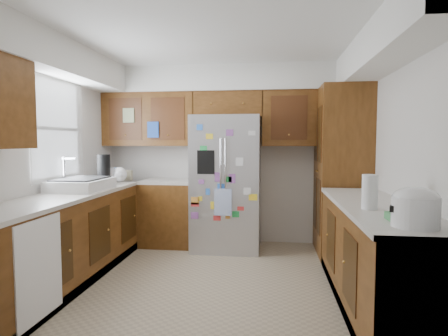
{
  "coord_description": "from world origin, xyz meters",
  "views": [
    {
      "loc": [
        0.59,
        -3.81,
        1.46
      ],
      "look_at": [
        0.07,
        0.35,
        1.16
      ],
      "focal_mm": 30.0,
      "sensor_mm": 36.0,
      "label": 1
    }
  ],
  "objects_px": {
    "pantry": "(341,171)",
    "rice_cooker": "(416,206)",
    "paper_towel": "(370,192)",
    "fridge": "(227,183)"
  },
  "relations": [
    {
      "from": "pantry",
      "to": "rice_cooker",
      "type": "relative_size",
      "value": 7.26
    },
    {
      "from": "paper_towel",
      "to": "fridge",
      "type": "bearing_deg",
      "value": 125.36
    },
    {
      "from": "pantry",
      "to": "fridge",
      "type": "relative_size",
      "value": 1.19
    },
    {
      "from": "fridge",
      "to": "rice_cooker",
      "type": "relative_size",
      "value": 6.08
    },
    {
      "from": "pantry",
      "to": "rice_cooker",
      "type": "distance_m",
      "value": 2.5
    },
    {
      "from": "pantry",
      "to": "rice_cooker",
      "type": "bearing_deg",
      "value": -90.01
    },
    {
      "from": "fridge",
      "to": "paper_towel",
      "type": "distance_m",
      "value": 2.39
    },
    {
      "from": "fridge",
      "to": "rice_cooker",
      "type": "bearing_deg",
      "value": -59.6
    },
    {
      "from": "pantry",
      "to": "paper_towel",
      "type": "xyz_separation_m",
      "value": [
        -0.12,
        -1.89,
        -0.02
      ]
    },
    {
      "from": "rice_cooker",
      "to": "fridge",
      "type": "bearing_deg",
      "value": 120.4
    }
  ]
}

